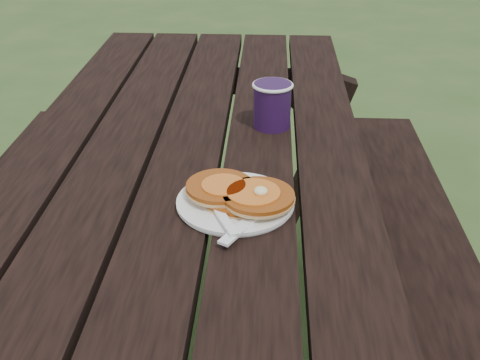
{
  "coord_description": "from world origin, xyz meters",
  "views": [
    {
      "loc": [
        0.17,
        -1.14,
        1.32
      ],
      "look_at": [
        0.12,
        -0.21,
        0.8
      ],
      "focal_mm": 45.0,
      "sensor_mm": 36.0,
      "label": 1
    }
  ],
  "objects_px": {
    "plate": "(235,203)",
    "coffee_cup": "(272,102)",
    "picnic_table": "(194,291)",
    "pancake_stack": "(240,194)"
  },
  "relations": [
    {
      "from": "plate",
      "to": "coffee_cup",
      "type": "distance_m",
      "value": 0.36
    },
    {
      "from": "picnic_table",
      "to": "pancake_stack",
      "type": "bearing_deg",
      "value": -60.45
    },
    {
      "from": "plate",
      "to": "coffee_cup",
      "type": "height_order",
      "value": "coffee_cup"
    },
    {
      "from": "plate",
      "to": "coffee_cup",
      "type": "relative_size",
      "value": 1.98
    },
    {
      "from": "picnic_table",
      "to": "plate",
      "type": "bearing_deg",
      "value": -62.1
    },
    {
      "from": "coffee_cup",
      "to": "pancake_stack",
      "type": "bearing_deg",
      "value": -98.8
    },
    {
      "from": "coffee_cup",
      "to": "picnic_table",
      "type": "bearing_deg",
      "value": -142.97
    },
    {
      "from": "plate",
      "to": "coffee_cup",
      "type": "bearing_deg",
      "value": 79.84
    },
    {
      "from": "pancake_stack",
      "to": "plate",
      "type": "bearing_deg",
      "value": 175.83
    },
    {
      "from": "pancake_stack",
      "to": "coffee_cup",
      "type": "xyz_separation_m",
      "value": [
        0.05,
        0.35,
        0.03
      ]
    }
  ]
}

